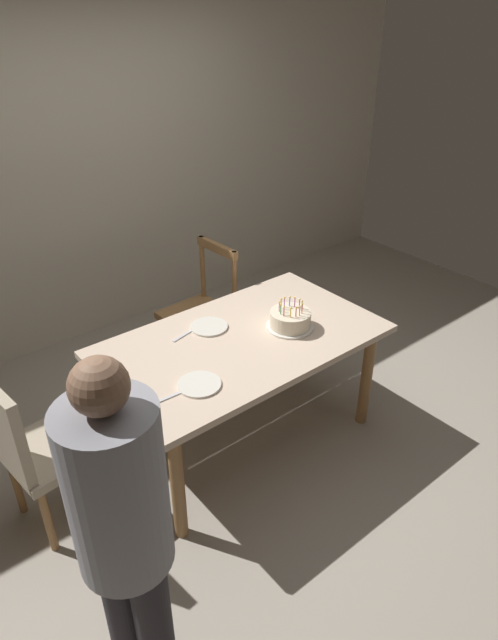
{
  "coord_description": "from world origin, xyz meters",
  "views": [
    {
      "loc": [
        -1.63,
        -2.07,
        2.4
      ],
      "look_at": [
        0.05,
        0.0,
        0.84
      ],
      "focal_mm": 30.73,
      "sensor_mm": 36.0,
      "label": 1
    }
  ],
  "objects_px": {
    "chair_upholstered": "(34,445)",
    "person_celebrant": "(124,530)",
    "birthday_cake": "(290,320)",
    "plate_far_side": "(209,327)",
    "chair_spindle_back": "(201,314)",
    "dining_table": "(242,351)",
    "plate_near_celebrant": "(199,384)"
  },
  "relations": [
    {
      "from": "birthday_cake",
      "to": "person_celebrant",
      "type": "xyz_separation_m",
      "value": [
        -1.48,
        -0.79,
        0.1
      ]
    },
    {
      "from": "chair_spindle_back",
      "to": "person_celebrant",
      "type": "height_order",
      "value": "person_celebrant"
    },
    {
      "from": "dining_table",
      "to": "plate_far_side",
      "type": "bearing_deg",
      "value": 110.73
    },
    {
      "from": "chair_upholstered",
      "to": "person_celebrant",
      "type": "bearing_deg",
      "value": -89.89
    },
    {
      "from": "chair_spindle_back",
      "to": "chair_upholstered",
      "type": "distance_m",
      "value": 1.58
    },
    {
      "from": "plate_near_celebrant",
      "to": "plate_far_side",
      "type": "xyz_separation_m",
      "value": [
        0.36,
        0.42,
        0.0
      ]
    },
    {
      "from": "dining_table",
      "to": "plate_near_celebrant",
      "type": "bearing_deg",
      "value": -154.34
    },
    {
      "from": "chair_spindle_back",
      "to": "person_celebrant",
      "type": "relative_size",
      "value": 0.6
    },
    {
      "from": "chair_spindle_back",
      "to": "birthday_cake",
      "type": "bearing_deg",
      "value": -87.15
    },
    {
      "from": "birthday_cake",
      "to": "plate_far_side",
      "type": "distance_m",
      "value": 0.48
    },
    {
      "from": "plate_far_side",
      "to": "chair_spindle_back",
      "type": "height_order",
      "value": "chair_spindle_back"
    },
    {
      "from": "chair_upholstered",
      "to": "person_celebrant",
      "type": "height_order",
      "value": "person_celebrant"
    },
    {
      "from": "chair_upholstered",
      "to": "dining_table",
      "type": "bearing_deg",
      "value": -6.45
    },
    {
      "from": "chair_upholstered",
      "to": "chair_spindle_back",
      "type": "bearing_deg",
      "value": 24.59
    },
    {
      "from": "person_celebrant",
      "to": "dining_table",
      "type": "bearing_deg",
      "value": 36.23
    },
    {
      "from": "plate_near_celebrant",
      "to": "plate_far_side",
      "type": "bearing_deg",
      "value": 49.59
    },
    {
      "from": "birthday_cake",
      "to": "chair_upholstered",
      "type": "xyz_separation_m",
      "value": [
        -1.48,
        0.22,
        -0.26
      ]
    },
    {
      "from": "plate_near_celebrant",
      "to": "person_celebrant",
      "type": "height_order",
      "value": "person_celebrant"
    },
    {
      "from": "dining_table",
      "to": "person_celebrant",
      "type": "xyz_separation_m",
      "value": [
        -1.19,
        -0.87,
        0.24
      ]
    },
    {
      "from": "plate_far_side",
      "to": "person_celebrant",
      "type": "bearing_deg",
      "value": -135.67
    },
    {
      "from": "dining_table",
      "to": "chair_spindle_back",
      "type": "bearing_deg",
      "value": 72.7
    },
    {
      "from": "birthday_cake",
      "to": "chair_spindle_back",
      "type": "relative_size",
      "value": 0.29
    },
    {
      "from": "dining_table",
      "to": "chair_upholstered",
      "type": "xyz_separation_m",
      "value": [
        -1.19,
        0.13,
        -0.12
      ]
    },
    {
      "from": "birthday_cake",
      "to": "dining_table",
      "type": "bearing_deg",
      "value": 163.65
    },
    {
      "from": "chair_spindle_back",
      "to": "person_celebrant",
      "type": "xyz_separation_m",
      "value": [
        -1.43,
        -1.66,
        0.43
      ]
    },
    {
      "from": "person_celebrant",
      "to": "birthday_cake",
      "type": "bearing_deg",
      "value": 27.98
    },
    {
      "from": "plate_far_side",
      "to": "chair_upholstered",
      "type": "xyz_separation_m",
      "value": [
        -1.11,
        -0.08,
        -0.21
      ]
    },
    {
      "from": "plate_near_celebrant",
      "to": "chair_spindle_back",
      "type": "relative_size",
      "value": 0.23
    },
    {
      "from": "birthday_cake",
      "to": "plate_near_celebrant",
      "type": "distance_m",
      "value": 0.74
    },
    {
      "from": "chair_upholstered",
      "to": "plate_far_side",
      "type": "bearing_deg",
      "value": 3.98
    },
    {
      "from": "dining_table",
      "to": "plate_far_side",
      "type": "height_order",
      "value": "plate_far_side"
    },
    {
      "from": "dining_table",
      "to": "plate_far_side",
      "type": "xyz_separation_m",
      "value": [
        -0.08,
        0.21,
        0.09
      ]
    }
  ]
}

